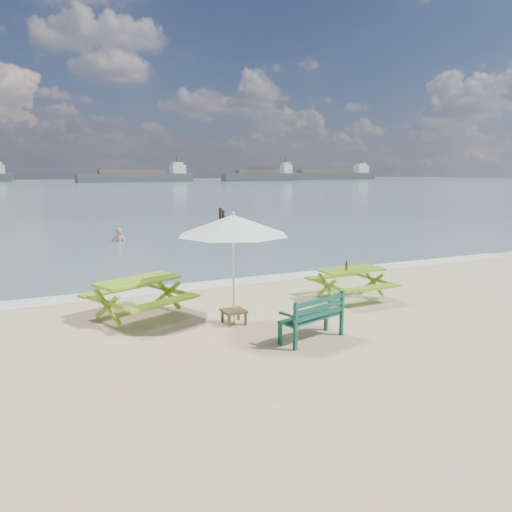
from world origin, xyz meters
name	(u,v)px	position (x,y,z in m)	size (l,w,h in m)	color
sea	(51,188)	(0.00, 85.00, 0.00)	(300.00, 300.00, 0.00)	slate
foam_strip	(215,284)	(0.00, 4.60, 0.01)	(22.00, 0.90, 0.01)	silver
picnic_table_left	(139,299)	(-2.52, 2.36, 0.40)	(2.35, 2.45, 0.83)	#7CAA19
picnic_table_right	(351,284)	(2.44, 1.75, 0.36)	(1.59, 1.76, 0.75)	#689B17
park_bench	(311,326)	(0.05, -0.36, 0.25)	(1.40, 0.79, 0.82)	#104334
side_table	(234,317)	(-0.88, 1.12, 0.15)	(0.45, 0.45, 0.29)	brown
patio_umbrella	(233,225)	(-0.88, 1.12, 2.01)	(2.26, 2.26, 2.22)	silver
beer_bottle	(346,267)	(2.20, 1.62, 0.83)	(0.06, 0.06, 0.25)	brown
swimmer	(120,246)	(-0.88, 14.16, -0.23)	(0.72, 0.61, 1.68)	tan
mooring_pilings	(222,220)	(5.23, 17.54, 0.39)	(0.56, 0.76, 1.26)	black
cargo_ships	(183,177)	(35.54, 124.92, 1.18)	(131.68, 29.72, 4.40)	#3C4147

